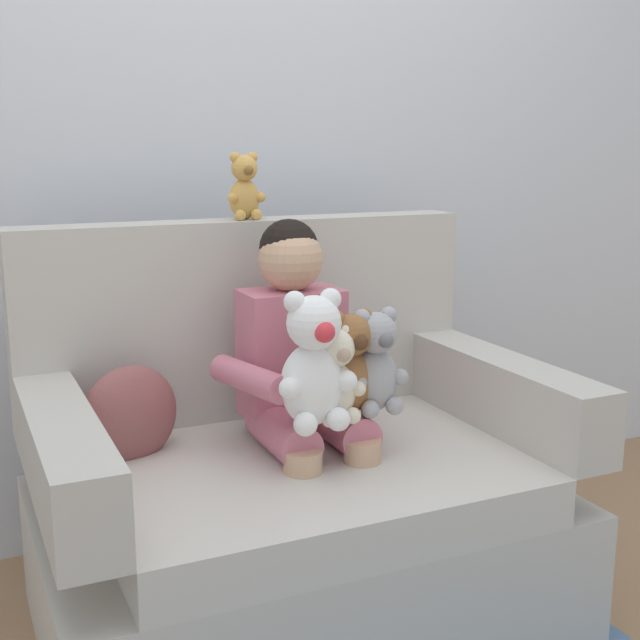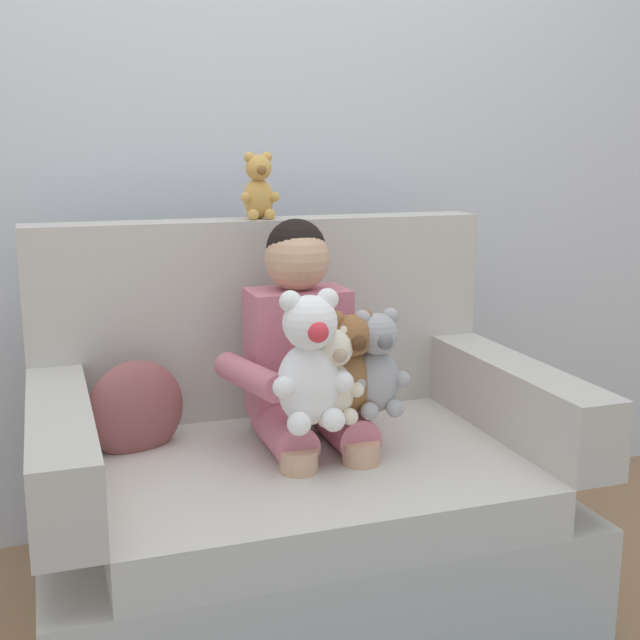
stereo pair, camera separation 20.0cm
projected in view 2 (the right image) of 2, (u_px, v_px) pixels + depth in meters
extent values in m
plane|color=#936D4C|center=(302.00, 618.00, 2.21)|extent=(8.00, 8.00, 0.00)
cube|color=silver|center=(231.00, 125.00, 2.62)|extent=(6.00, 0.10, 2.60)
cube|color=#BCB7AD|center=(302.00, 557.00, 2.18)|extent=(1.31, 0.88, 0.35)
cube|color=beige|center=(310.00, 483.00, 2.06)|extent=(1.03, 0.74, 0.12)
cube|color=#BCB7AD|center=(262.00, 316.00, 2.40)|extent=(1.31, 0.14, 0.56)
cube|color=#BCB7AD|center=(61.00, 451.00, 1.85)|extent=(0.14, 0.74, 0.20)
cube|color=#BCB7AD|center=(517.00, 400.00, 2.21)|extent=(0.14, 0.74, 0.20)
cube|color=#C66B7F|center=(298.00, 352.00, 2.20)|extent=(0.26, 0.16, 0.34)
sphere|color=tan|center=(297.00, 259.00, 2.15)|extent=(0.17, 0.17, 0.17)
sphere|color=black|center=(296.00, 249.00, 2.15)|extent=(0.16, 0.16, 0.16)
cylinder|color=#C66B7F|center=(283.00, 432.00, 2.09)|extent=(0.11, 0.26, 0.11)
cylinder|color=tan|center=(299.00, 508.00, 2.00)|extent=(0.09, 0.09, 0.30)
cylinder|color=#C66B7F|center=(343.00, 425.00, 2.14)|extent=(0.11, 0.26, 0.11)
cylinder|color=tan|center=(360.00, 499.00, 2.05)|extent=(0.09, 0.09, 0.30)
cylinder|color=#C66B7F|center=(251.00, 377.00, 2.05)|extent=(0.13, 0.27, 0.07)
cylinder|color=#C66B7F|center=(370.00, 366.00, 2.15)|extent=(0.13, 0.27, 0.07)
ellipsoid|color=white|center=(308.00, 384.00, 1.96)|extent=(0.15, 0.13, 0.20)
sphere|color=white|center=(310.00, 323.00, 1.92)|extent=(0.13, 0.13, 0.13)
sphere|color=#DB333D|center=(318.00, 332.00, 1.87)|extent=(0.05, 0.05, 0.05)
sphere|color=white|center=(290.00, 301.00, 1.90)|extent=(0.05, 0.05, 0.05)
sphere|color=white|center=(284.00, 387.00, 1.90)|extent=(0.05, 0.05, 0.05)
sphere|color=white|center=(299.00, 424.00, 1.91)|extent=(0.06, 0.06, 0.06)
sphere|color=white|center=(328.00, 299.00, 1.93)|extent=(0.05, 0.05, 0.05)
sphere|color=white|center=(343.00, 382.00, 1.95)|extent=(0.05, 0.05, 0.05)
sphere|color=white|center=(333.00, 420.00, 1.94)|extent=(0.06, 0.06, 0.06)
ellipsoid|color=brown|center=(349.00, 383.00, 2.04)|extent=(0.12, 0.10, 0.16)
sphere|color=brown|center=(351.00, 336.00, 2.01)|extent=(0.10, 0.10, 0.10)
sphere|color=#4C2D19|center=(358.00, 343.00, 1.96)|extent=(0.04, 0.04, 0.04)
sphere|color=brown|center=(336.00, 319.00, 1.99)|extent=(0.04, 0.04, 0.04)
sphere|color=brown|center=(331.00, 386.00, 1.99)|extent=(0.04, 0.04, 0.04)
sphere|color=brown|center=(343.00, 413.00, 2.00)|extent=(0.05, 0.05, 0.05)
sphere|color=brown|center=(365.00, 317.00, 2.01)|extent=(0.04, 0.04, 0.04)
sphere|color=brown|center=(376.00, 381.00, 2.03)|extent=(0.04, 0.04, 0.04)
sphere|color=brown|center=(369.00, 411.00, 2.02)|extent=(0.05, 0.05, 0.05)
ellipsoid|color=#9E9EA3|center=(375.00, 381.00, 2.06)|extent=(0.12, 0.10, 0.16)
sphere|color=#9E9EA3|center=(378.00, 334.00, 2.02)|extent=(0.10, 0.10, 0.10)
sphere|color=slate|center=(385.00, 342.00, 1.98)|extent=(0.04, 0.04, 0.04)
sphere|color=#9E9EA3|center=(363.00, 318.00, 2.01)|extent=(0.04, 0.04, 0.04)
sphere|color=#9E9EA3|center=(358.00, 384.00, 2.01)|extent=(0.04, 0.04, 0.04)
sphere|color=#9E9EA3|center=(369.00, 411.00, 2.02)|extent=(0.05, 0.05, 0.05)
sphere|color=#9E9EA3|center=(391.00, 316.00, 2.03)|extent=(0.04, 0.04, 0.04)
sphere|color=#9E9EA3|center=(402.00, 379.00, 2.05)|extent=(0.04, 0.04, 0.04)
sphere|color=#9E9EA3|center=(395.00, 408.00, 2.04)|extent=(0.05, 0.05, 0.05)
ellipsoid|color=silver|center=(332.00, 392.00, 2.00)|extent=(0.11, 0.09, 0.14)
sphere|color=silver|center=(333.00, 348.00, 1.97)|extent=(0.09, 0.09, 0.09)
sphere|color=tan|center=(340.00, 355.00, 1.93)|extent=(0.04, 0.04, 0.04)
sphere|color=silver|center=(320.00, 334.00, 1.95)|extent=(0.04, 0.04, 0.04)
sphere|color=silver|center=(315.00, 394.00, 1.96)|extent=(0.04, 0.04, 0.04)
sphere|color=silver|center=(326.00, 419.00, 1.96)|extent=(0.04, 0.04, 0.04)
sphere|color=silver|center=(346.00, 332.00, 1.98)|extent=(0.04, 0.04, 0.04)
sphere|color=silver|center=(357.00, 390.00, 1.99)|extent=(0.04, 0.04, 0.04)
sphere|color=silver|center=(350.00, 417.00, 1.98)|extent=(0.04, 0.04, 0.04)
ellipsoid|color=gold|center=(258.00, 199.00, 2.33)|extent=(0.09, 0.07, 0.11)
sphere|color=gold|center=(258.00, 168.00, 2.30)|extent=(0.07, 0.07, 0.07)
sphere|color=brown|center=(262.00, 170.00, 2.27)|extent=(0.03, 0.03, 0.03)
sphere|color=gold|center=(249.00, 157.00, 2.29)|extent=(0.03, 0.03, 0.03)
sphere|color=gold|center=(246.00, 197.00, 2.29)|extent=(0.03, 0.03, 0.03)
sphere|color=gold|center=(253.00, 215.00, 2.30)|extent=(0.03, 0.03, 0.03)
sphere|color=gold|center=(267.00, 157.00, 2.31)|extent=(0.03, 0.03, 0.03)
sphere|color=gold|center=(274.00, 197.00, 2.32)|extent=(0.03, 0.03, 0.03)
sphere|color=gold|center=(270.00, 214.00, 2.31)|extent=(0.03, 0.03, 0.03)
ellipsoid|color=#8C4C4C|center=(136.00, 410.00, 2.12)|extent=(0.28, 0.19, 0.26)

